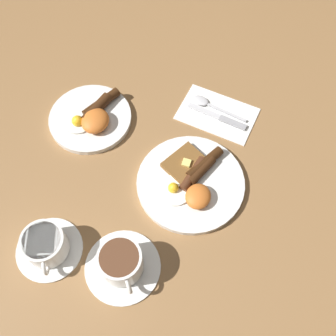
{
  "coord_description": "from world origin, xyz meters",
  "views": [
    {
      "loc": [
        -0.41,
        -0.1,
        0.86
      ],
      "look_at": [
        0.01,
        0.06,
        0.03
      ],
      "focal_mm": 42.0,
      "sensor_mm": 36.0,
      "label": 1
    }
  ],
  "objects_px": {
    "teacup_near": "(121,263)",
    "knife": "(220,118)",
    "spoon": "(206,103)",
    "breakfast_plate_near": "(191,181)",
    "breakfast_plate_far": "(92,117)",
    "teacup_far": "(46,246)"
  },
  "relations": [
    {
      "from": "breakfast_plate_far",
      "to": "spoon",
      "type": "bearing_deg",
      "value": -60.07
    },
    {
      "from": "breakfast_plate_far",
      "to": "teacup_near",
      "type": "relative_size",
      "value": 1.31
    },
    {
      "from": "teacup_far",
      "to": "breakfast_plate_far",
      "type": "bearing_deg",
      "value": 10.12
    },
    {
      "from": "breakfast_plate_near",
      "to": "teacup_far",
      "type": "relative_size",
      "value": 1.75
    },
    {
      "from": "teacup_far",
      "to": "spoon",
      "type": "height_order",
      "value": "teacup_far"
    },
    {
      "from": "breakfast_plate_near",
      "to": "knife",
      "type": "distance_m",
      "value": 0.21
    },
    {
      "from": "breakfast_plate_far",
      "to": "knife",
      "type": "xyz_separation_m",
      "value": [
        0.12,
        -0.32,
        -0.01
      ]
    },
    {
      "from": "spoon",
      "to": "breakfast_plate_far",
      "type": "bearing_deg",
      "value": 39.09
    },
    {
      "from": "breakfast_plate_far",
      "to": "teacup_near",
      "type": "distance_m",
      "value": 0.41
    },
    {
      "from": "breakfast_plate_far",
      "to": "teacup_far",
      "type": "bearing_deg",
      "value": -169.88
    },
    {
      "from": "teacup_near",
      "to": "knife",
      "type": "xyz_separation_m",
      "value": [
        0.45,
        -0.08,
        -0.03
      ]
    },
    {
      "from": "teacup_near",
      "to": "knife",
      "type": "bearing_deg",
      "value": -10.53
    },
    {
      "from": "breakfast_plate_near",
      "to": "knife",
      "type": "relative_size",
      "value": 1.56
    },
    {
      "from": "teacup_near",
      "to": "knife",
      "type": "relative_size",
      "value": 0.99
    },
    {
      "from": "knife",
      "to": "breakfast_plate_near",
      "type": "bearing_deg",
      "value": 94.02
    },
    {
      "from": "spoon",
      "to": "breakfast_plate_near",
      "type": "bearing_deg",
      "value": 108.02
    },
    {
      "from": "spoon",
      "to": "knife",
      "type": "bearing_deg",
      "value": 156.19
    },
    {
      "from": "teacup_near",
      "to": "spoon",
      "type": "xyz_separation_m",
      "value": [
        0.49,
        -0.04,
        -0.03
      ]
    },
    {
      "from": "breakfast_plate_far",
      "to": "spoon",
      "type": "height_order",
      "value": "breakfast_plate_far"
    },
    {
      "from": "breakfast_plate_far",
      "to": "knife",
      "type": "relative_size",
      "value": 1.3
    },
    {
      "from": "teacup_near",
      "to": "spoon",
      "type": "relative_size",
      "value": 1.04
    },
    {
      "from": "spoon",
      "to": "teacup_far",
      "type": "bearing_deg",
      "value": 77.12
    }
  ]
}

